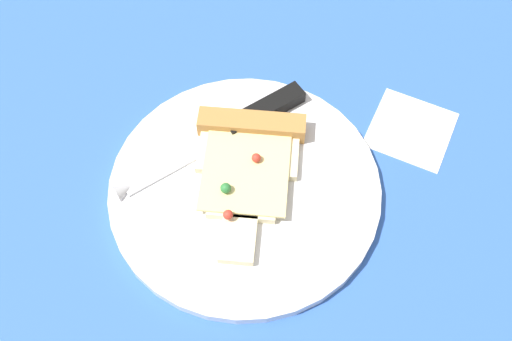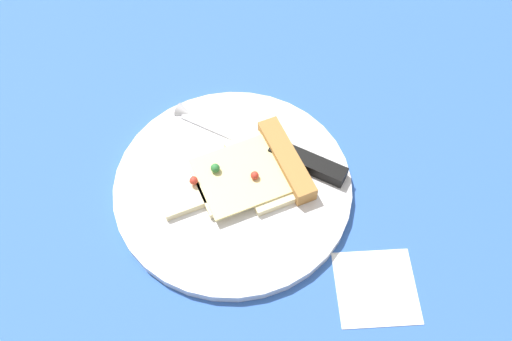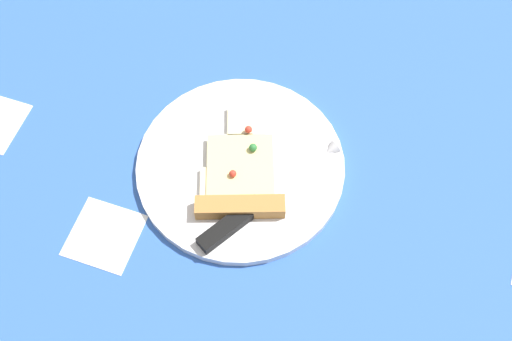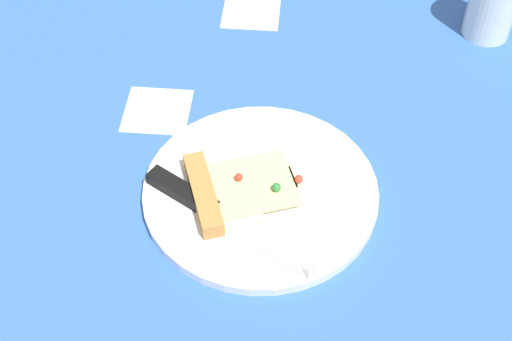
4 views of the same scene
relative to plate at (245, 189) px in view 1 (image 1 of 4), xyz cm
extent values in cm
cube|color=#3360B7|center=(-6.77, -5.55, -2.17)|extent=(113.28, 113.28, 3.00)
cube|color=white|center=(-15.56, 13.90, -0.77)|extent=(9.00, 9.00, 0.20)
cylinder|color=silver|center=(0.00, 0.00, 0.00)|extent=(29.31, 29.31, 1.33)
cube|color=beige|center=(-3.76, -1.35, 1.17)|extent=(9.37, 12.38, 1.00)
cube|color=beige|center=(1.41, 0.51, 1.17)|extent=(7.71, 8.67, 1.00)
cube|color=beige|center=(6.12, 2.20, 1.17)|extent=(6.11, 5.15, 1.00)
cube|color=#EDD88C|center=(-0.94, -0.34, 1.82)|extent=(12.52, 12.04, 0.30)
cube|color=#B27A3D|center=(-6.59, -2.37, 1.77)|extent=(6.51, 12.17, 2.20)
sphere|color=red|center=(-2.69, 0.10, 2.47)|extent=(1.00, 1.00, 1.00)
sphere|color=red|center=(4.64, 0.39, 2.49)|extent=(1.04, 1.04, 1.04)
sphere|color=#2D7A38|center=(2.02, -1.19, 2.53)|extent=(1.13, 1.13, 1.13)
cube|color=silver|center=(0.85, -8.23, 0.82)|extent=(11.30, 7.93, 0.30)
cone|color=silver|center=(5.99, -11.34, 0.82)|extent=(2.75, 2.75, 2.00)
cube|color=black|center=(-9.41, -2.01, 1.47)|extent=(9.69, 7.07, 1.60)
camera|label=1|loc=(27.85, 14.42, 57.38)|focal=42.39mm
camera|label=2|loc=(-0.65, 36.56, 60.76)|focal=40.18mm
camera|label=3|loc=(-40.11, -15.97, 78.87)|focal=44.79mm
camera|label=4|loc=(4.31, -57.12, 69.67)|focal=50.79mm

